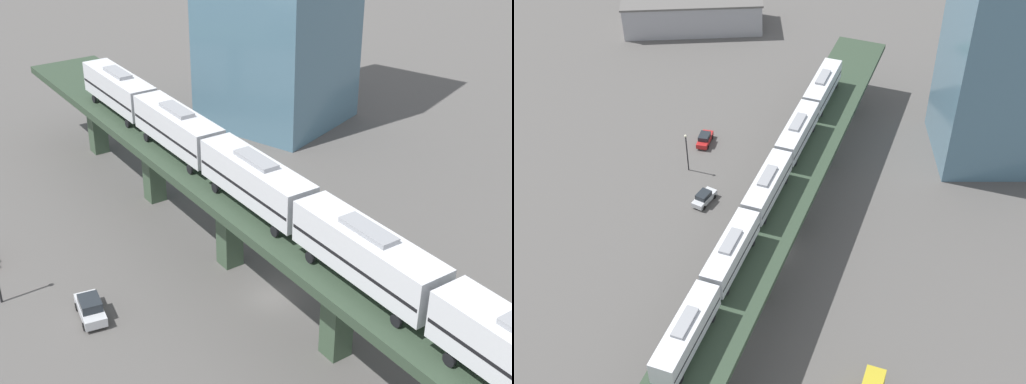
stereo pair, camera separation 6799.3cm
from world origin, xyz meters
TOP-DOWN VIEW (x-y plane):
  - ground_plane at (0.00, 0.00)m, footprint 400.00×400.00m
  - elevated_viaduct at (-0.07, -0.19)m, footprint 39.05×89.41m
  - subway_train at (-1.26, 0.63)m, footprint 23.76×59.66m
  - street_car_silver at (-10.85, 10.26)m, footprint 3.74×4.72m

SIDE VIEW (x-z plane):
  - ground_plane at x=0.00m, z-range 0.00..0.00m
  - street_car_silver at x=-10.85m, z-range -0.01..1.88m
  - elevated_viaduct at x=-0.07m, z-range 3.18..12.17m
  - subway_train at x=-1.26m, z-range 9.31..13.76m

